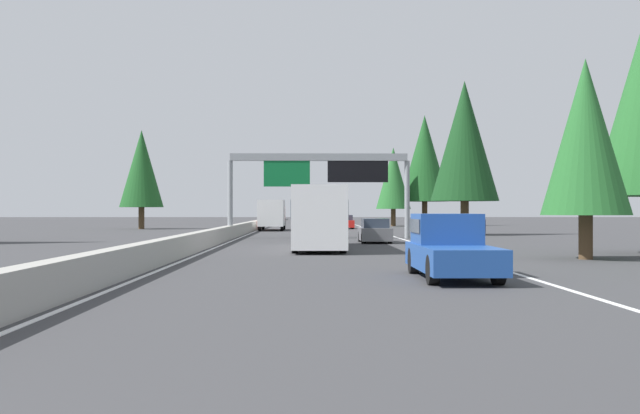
{
  "coord_description": "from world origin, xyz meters",
  "views": [
    {
      "loc": [
        -4.2,
        -5.11,
        1.96
      ],
      "look_at": [
        59.09,
        -6.09,
        2.23
      ],
      "focal_mm": 43.52,
      "sensor_mm": 36.0,
      "label": 1
    }
  ],
  "objects": [
    {
      "name": "ground_plane",
      "position": [
        60.0,
        0.0,
        0.0
      ],
      "size": [
        320.0,
        320.0,
        0.0
      ],
      "primitive_type": "plane",
      "color": "#38383A"
    },
    {
      "name": "median_barrier",
      "position": [
        80.0,
        0.3,
        0.45
      ],
      "size": [
        180.0,
        0.56,
        0.9
      ],
      "primitive_type": "cube",
      "color": "#9E9B93",
      "rests_on": "ground"
    },
    {
      "name": "shoulder_stripe_right",
      "position": [
        70.0,
        -11.52,
        0.01
      ],
      "size": [
        160.0,
        0.16,
        0.01
      ],
      "primitive_type": "cube",
      "color": "silver",
      "rests_on": "ground"
    },
    {
      "name": "shoulder_stripe_median",
      "position": [
        70.0,
        -0.25,
        0.01
      ],
      "size": [
        160.0,
        0.16,
        0.01
      ],
      "primitive_type": "cube",
      "color": "silver",
      "rests_on": "ground"
    },
    {
      "name": "sign_gantry_overhead",
      "position": [
        49.62,
        -6.04,
        4.7
      ],
      "size": [
        0.5,
        12.68,
        5.91
      ],
      "color": "gray",
      "rests_on": "ground"
    },
    {
      "name": "pickup_distant_a",
      "position": [
        18.32,
        -9.25,
        0.91
      ],
      "size": [
        5.6,
        2.0,
        1.86
      ],
      "color": "#1E4793",
      "rests_on": "ground"
    },
    {
      "name": "bus_near_center",
      "position": [
        35.25,
        -5.62,
        1.72
      ],
      "size": [
        11.5,
        2.55,
        3.1
      ],
      "color": "white",
      "rests_on": "ground"
    },
    {
      "name": "minivan_distant_b",
      "position": [
        51.07,
        -5.44,
        0.95
      ],
      "size": [
        5.0,
        1.95,
        1.69
      ],
      "color": "slate",
      "rests_on": "ground"
    },
    {
      "name": "sedan_mid_left",
      "position": [
        96.84,
        -8.98,
        0.68
      ],
      "size": [
        4.4,
        1.8,
        1.47
      ],
      "color": "black",
      "rests_on": "ground"
    },
    {
      "name": "sedan_mid_right",
      "position": [
        42.76,
        -9.16,
        0.68
      ],
      "size": [
        4.4,
        1.8,
        1.47
      ],
      "color": "slate",
      "rests_on": "ground"
    },
    {
      "name": "box_truck_far_center",
      "position": [
        71.41,
        -1.6,
        1.61
      ],
      "size": [
        8.5,
        2.4,
        2.95
      ],
      "color": "white",
      "rests_on": "ground"
    },
    {
      "name": "sedan_far_left",
      "position": [
        78.32,
        -9.05,
        0.68
      ],
      "size": [
        4.4,
        1.8,
        1.47
      ],
      "color": "red",
      "rests_on": "ground"
    },
    {
      "name": "conifer_right_foreground",
      "position": [
        26.63,
        -16.23,
        4.89
      ],
      "size": [
        3.55,
        3.55,
        8.06
      ],
      "color": "#4C3823",
      "rests_on": "ground"
    },
    {
      "name": "conifer_right_mid",
      "position": [
        57.27,
        -17.59,
        7.48
      ],
      "size": [
        5.41,
        5.41,
        12.3
      ],
      "color": "#4C3823",
      "rests_on": "ground"
    },
    {
      "name": "conifer_right_far",
      "position": [
        91.17,
        -15.64,
        5.91
      ],
      "size": [
        4.28,
        4.28,
        9.73
      ],
      "color": "#4C3823",
      "rests_on": "ground"
    },
    {
      "name": "conifer_right_distant",
      "position": [
        93.85,
        -19.92,
        8.55
      ],
      "size": [
        6.19,
        6.19,
        14.06
      ],
      "color": "#4C3823",
      "rests_on": "ground"
    },
    {
      "name": "conifer_left_mid",
      "position": [
        77.42,
        12.4,
        6.33
      ],
      "size": [
        4.59,
        4.59,
        10.43
      ],
      "color": "#4C3823",
      "rests_on": "ground"
    }
  ]
}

